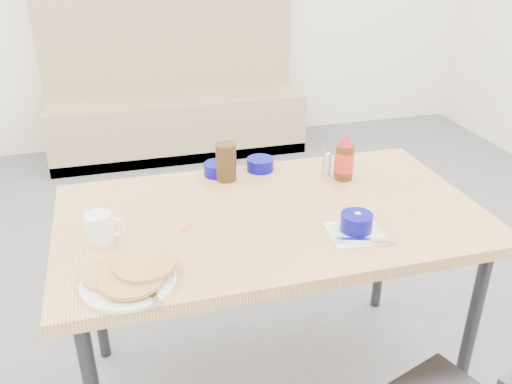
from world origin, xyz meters
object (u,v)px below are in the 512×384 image
object	(u,v)px
grits_setting	(356,225)
condiment_caddy	(333,165)
syrup_bottle	(345,160)
pancake_plate	(129,277)
amber_tumbler	(226,162)
butter_bowl	(260,164)
coffee_mug	(101,227)
booth_bench	(176,106)
creamer_bowl	(218,169)
dining_table	(271,228)

from	to	relation	value
grits_setting	condiment_caddy	world-z (taller)	condiment_caddy
syrup_bottle	pancake_plate	bearing A→B (deg)	-150.85
amber_tumbler	butter_bowl	bearing A→B (deg)	19.42
coffee_mug	amber_tumbler	xyz separation A→B (m)	(0.46, 0.33, 0.02)
amber_tumbler	condiment_caddy	bearing A→B (deg)	-8.15
booth_bench	creamer_bowl	xyz separation A→B (m)	(-0.11, -2.19, 0.43)
coffee_mug	creamer_bowl	world-z (taller)	coffee_mug
condiment_caddy	syrup_bottle	distance (m)	0.07
dining_table	creamer_bowl	xyz separation A→B (m)	(-0.11, 0.34, 0.09)
booth_bench	pancake_plate	world-z (taller)	booth_bench
grits_setting	amber_tumbler	bearing A→B (deg)	121.58
dining_table	creamer_bowl	size ratio (longest dim) A/B	13.31
pancake_plate	booth_bench	bearing A→B (deg)	80.29
coffee_mug	syrup_bottle	distance (m)	0.91
pancake_plate	grits_setting	size ratio (longest dim) A/B	1.44
butter_bowl	dining_table	bearing A→B (deg)	-99.54
booth_bench	grits_setting	xyz separation A→B (m)	(0.21, -2.74, 0.44)
grits_setting	syrup_bottle	bearing A→B (deg)	71.90
booth_bench	grits_setting	world-z (taller)	booth_bench
amber_tumbler	condiment_caddy	xyz separation A→B (m)	(0.40, -0.06, -0.04)
grits_setting	condiment_caddy	distance (m)	0.44
butter_bowl	condiment_caddy	distance (m)	0.28
pancake_plate	coffee_mug	bearing A→B (deg)	105.54
coffee_mug	butter_bowl	distance (m)	0.71
booth_bench	amber_tumbler	size ratio (longest dim) A/B	13.33
coffee_mug	syrup_bottle	size ratio (longest dim) A/B	0.66
pancake_plate	creamer_bowl	bearing A→B (deg)	59.11
coffee_mug	amber_tumbler	size ratio (longest dim) A/B	0.83
pancake_plate	amber_tumbler	bearing A→B (deg)	55.24
creamer_bowl	pancake_plate	bearing A→B (deg)	-120.89
booth_bench	butter_bowl	xyz separation A→B (m)	(0.06, -2.19, 0.43)
booth_bench	pancake_plate	size ratio (longest dim) A/B	7.05
grits_setting	booth_bench	bearing A→B (deg)	94.43
creamer_bowl	amber_tumbler	xyz separation A→B (m)	(0.02, -0.05, 0.05)
condiment_caddy	syrup_bottle	xyz separation A→B (m)	(0.02, -0.05, 0.04)
coffee_mug	grits_setting	bearing A→B (deg)	-12.24
amber_tumbler	condiment_caddy	distance (m)	0.41
booth_bench	pancake_plate	bearing A→B (deg)	-99.71
booth_bench	syrup_bottle	distance (m)	2.43
grits_setting	condiment_caddy	xyz separation A→B (m)	(0.10, 0.43, 0.01)
grits_setting	pancake_plate	bearing A→B (deg)	-173.86
creamer_bowl	butter_bowl	bearing A→B (deg)	0.00
dining_table	butter_bowl	size ratio (longest dim) A/B	13.30
booth_bench	syrup_bottle	xyz separation A→B (m)	(0.34, -2.35, 0.49)
booth_bench	dining_table	world-z (taller)	booth_bench
dining_table	amber_tumbler	distance (m)	0.33
pancake_plate	coffee_mug	world-z (taller)	coffee_mug
amber_tumbler	syrup_bottle	world-z (taller)	syrup_bottle
grits_setting	creamer_bowl	xyz separation A→B (m)	(-0.32, 0.54, -0.01)
amber_tumbler	pancake_plate	bearing A→B (deg)	-124.76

